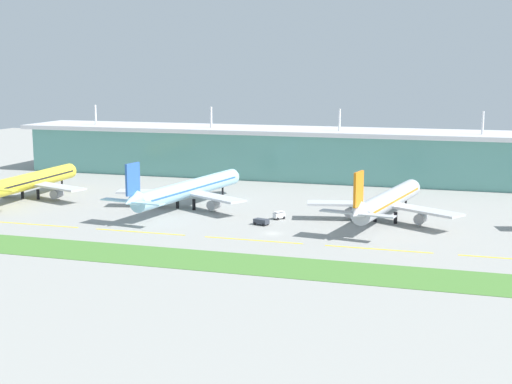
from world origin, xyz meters
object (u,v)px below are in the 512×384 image
Objects in this scene: airliner_nearest at (32,181)px; baggage_cart at (279,215)px; airliner_far_middle at (387,201)px; pushback_tug at (261,221)px; airliner_near_middle at (188,189)px.

airliner_nearest is 15.16× the size of baggage_cart.
airliner_nearest is 127.47m from airliner_far_middle.
baggage_cart is (2.84, 9.75, 0.16)m from pushback_tug.
airliner_near_middle is at bearing 149.75° from pushback_tug.
baggage_cart reaches higher than pushback_tug.
airliner_nearest is at bearing 178.89° from airliner_near_middle.
airliner_far_middle is 33.41m from baggage_cart.
airliner_near_middle is at bearing -1.11° from airliner_nearest.
airliner_near_middle is at bearing 166.12° from baggage_cart.
baggage_cart is at bearing -169.73° from airliner_far_middle.
airliner_near_middle is 14.41× the size of pushback_tug.
airliner_nearest is at bearing 174.25° from baggage_cart.
airliner_near_middle is (61.02, -1.18, 0.01)m from airliner_nearest.
baggage_cart is (-32.47, -5.88, -5.18)m from airliner_far_middle.
airliner_near_middle is 66.45m from airliner_far_middle.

